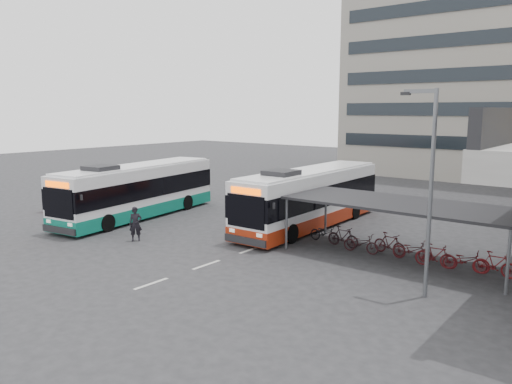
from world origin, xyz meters
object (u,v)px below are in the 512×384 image
Objects in this scene: bus_main at (310,198)px; bus_teal at (138,191)px; pedestrian at (136,224)px; lamp_post at (429,181)px.

bus_teal is (-9.59, -4.47, -0.01)m from bus_main.
pedestrian is at bearing -123.37° from bus_main.
lamp_post is (8.97, -6.66, 2.51)m from bus_main.
bus_main reaches higher than pedestrian.
pedestrian is at bearing -176.20° from lamp_post.
bus_teal is 1.65× the size of lamp_post.
bus_teal is at bearing 170.79° from lamp_post.
bus_teal is 18.86m from lamp_post.
lamp_post is at bearing -38.11° from bus_main.
bus_main is 9.69m from pedestrian.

